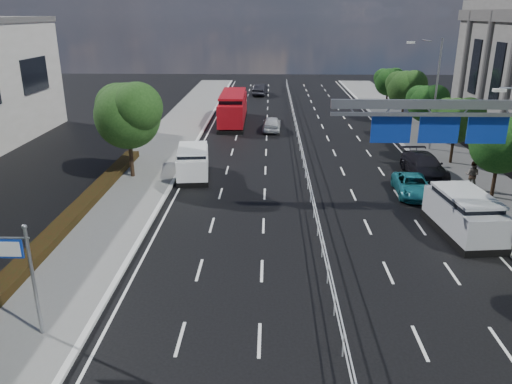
{
  "coord_description": "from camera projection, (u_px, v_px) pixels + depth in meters",
  "views": [
    {
      "loc": [
        -2.5,
        -14.71,
        10.85
      ],
      "look_at": [
        -3.17,
        8.7,
        2.4
      ],
      "focal_mm": 35.0,
      "sensor_mm": 36.0,
      "label": 1
    }
  ],
  "objects": [
    {
      "name": "far_tree_f",
      "position": [
        427.0,
        102.0,
        43.68
      ],
      "size": [
        3.52,
        3.28,
        5.02
      ],
      "color": "black",
      "rests_on": "ground"
    },
    {
      "name": "sidewalk_near",
      "position": [
        15.0,
        334.0,
        17.73
      ],
      "size": [
        5.0,
        140.0,
        0.14
      ],
      "primitive_type": "cube",
      "color": "slate",
      "rests_on": "ground"
    },
    {
      "name": "silver_minivan",
      "position": [
        464.0,
        214.0,
        25.56
      ],
      "size": [
        2.81,
        5.56,
        2.22
      ],
      "rotation": [
        0.0,
        0.0,
        0.1
      ],
      "color": "black",
      "rests_on": "ground"
    },
    {
      "name": "near_car_dark",
      "position": [
        260.0,
        90.0,
        69.17
      ],
      "size": [
        2.11,
        4.69,
        1.49
      ],
      "primitive_type": "imported",
      "rotation": [
        0.0,
        0.0,
        3.02
      ],
      "color": "black",
      "rests_on": "ground"
    },
    {
      "name": "far_tree_d",
      "position": [
        502.0,
        141.0,
        29.5
      ],
      "size": [
        3.85,
        3.59,
        5.34
      ],
      "color": "black",
      "rests_on": "ground"
    },
    {
      "name": "far_tree_g",
      "position": [
        406.0,
        87.0,
        50.64
      ],
      "size": [
        3.96,
        3.69,
        5.45
      ],
      "color": "black",
      "rests_on": "ground"
    },
    {
      "name": "ground",
      "position": [
        339.0,
        342.0,
        17.44
      ],
      "size": [
        160.0,
        160.0,
        0.0
      ],
      "primitive_type": "plane",
      "color": "black",
      "rests_on": "ground"
    },
    {
      "name": "near_car_silver",
      "position": [
        272.0,
        124.0,
        48.23
      ],
      "size": [
        1.82,
        4.21,
        1.42
      ],
      "primitive_type": "imported",
      "rotation": [
        0.0,
        0.0,
        3.11
      ],
      "color": "silver",
      "rests_on": "ground"
    },
    {
      "name": "hedge_near",
      "position": [
        28.0,
        260.0,
        22.38
      ],
      "size": [
        1.0,
        36.0,
        0.44
      ],
      "primitive_type": "cube",
      "color": "black",
      "rests_on": "sidewalk_near"
    },
    {
      "name": "median_fence",
      "position": [
        302.0,
        155.0,
        38.42
      ],
      "size": [
        0.05,
        85.0,
        1.02
      ],
      "color": "silver",
      "rests_on": "ground"
    },
    {
      "name": "pedestrian_b",
      "position": [
        472.0,
        175.0,
        31.87
      ],
      "size": [
        1.12,
        1.05,
        1.83
      ],
      "primitive_type": "imported",
      "rotation": [
        0.0,
        0.0,
        2.6
      ],
      "color": "gray",
      "rests_on": "sidewalk_far"
    },
    {
      "name": "far_tree_e",
      "position": [
        457.0,
        118.0,
        36.6
      ],
      "size": [
        3.63,
        3.38,
        5.13
      ],
      "color": "black",
      "rests_on": "ground"
    },
    {
      "name": "parked_car_dark",
      "position": [
        424.0,
        165.0,
        34.82
      ],
      "size": [
        2.52,
        5.5,
        1.56
      ],
      "primitive_type": "imported",
      "rotation": [
        0.0,
        0.0,
        0.06
      ],
      "color": "black",
      "rests_on": "ground"
    },
    {
      "name": "kerb_near",
      "position": [
        85.0,
        335.0,
        17.66
      ],
      "size": [
        0.25,
        140.0,
        0.15
      ],
      "primitive_type": "cube",
      "color": "silver",
      "rests_on": "ground"
    },
    {
      "name": "near_tree_back",
      "position": [
        128.0,
        112.0,
        33.09
      ],
      "size": [
        4.84,
        4.51,
        6.69
      ],
      "color": "black",
      "rests_on": "ground"
    },
    {
      "name": "red_bus",
      "position": [
        233.0,
        107.0,
        51.3
      ],
      "size": [
        2.61,
        10.53,
        3.14
      ],
      "rotation": [
        0.0,
        0.0,
        0.01
      ],
      "color": "black",
      "rests_on": "ground"
    },
    {
      "name": "toilet_sign",
      "position": [
        17.0,
        262.0,
        16.74
      ],
      "size": [
        1.62,
        0.18,
        4.34
      ],
      "color": "gray",
      "rests_on": "ground"
    },
    {
      "name": "parked_car_teal",
      "position": [
        413.0,
        186.0,
        31.27
      ],
      "size": [
        2.3,
        4.56,
        1.24
      ],
      "primitive_type": "imported",
      "rotation": [
        0.0,
        0.0,
        -0.06
      ],
      "color": "#1A6975",
      "rests_on": "ground"
    },
    {
      "name": "far_tree_h",
      "position": [
        389.0,
        80.0,
        57.8
      ],
      "size": [
        3.41,
        3.18,
        4.91
      ],
      "color": "black",
      "rests_on": "ground"
    },
    {
      "name": "white_minivan",
      "position": [
        193.0,
        162.0,
        34.6
      ],
      "size": [
        2.63,
        5.06,
        2.11
      ],
      "rotation": [
        0.0,
        0.0,
        0.11
      ],
      "color": "black",
      "rests_on": "ground"
    },
    {
      "name": "overhead_gantry",
      "position": [
        455.0,
        124.0,
        24.81
      ],
      "size": [
        10.24,
        0.38,
        7.45
      ],
      "color": "gray",
      "rests_on": "ground"
    },
    {
      "name": "streetlight_far",
      "position": [
        433.0,
        87.0,
        39.84
      ],
      "size": [
        2.78,
        2.4,
        9.0
      ],
      "color": "gray",
      "rests_on": "ground"
    }
  ]
}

